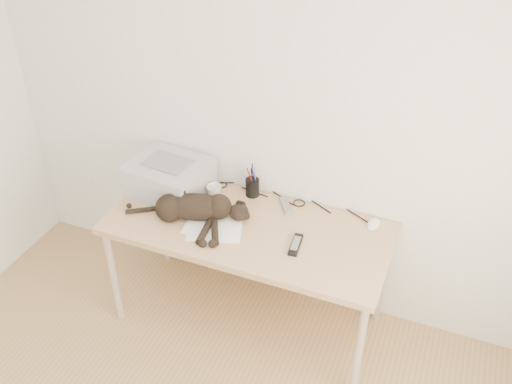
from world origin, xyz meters
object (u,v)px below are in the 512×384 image
at_px(desk, 253,235).
at_px(pen_cup, 252,187).
at_px(printer, 169,177).
at_px(mug, 214,192).
at_px(mouse, 374,222).
at_px(cat, 192,208).

relative_size(desk, pen_cup, 7.64).
bearing_deg(printer, mug, 7.30).
bearing_deg(printer, desk, -5.59).
bearing_deg(pen_cup, desk, -65.94).
relative_size(pen_cup, mouse, 1.86).
xyz_separation_m(pen_cup, mouse, (0.74, -0.01, -0.04)).
xyz_separation_m(printer, cat, (0.25, -0.20, -0.03)).
distance_m(cat, pen_cup, 0.41).
distance_m(pen_cup, mouse, 0.75).
bearing_deg(mug, printer, -172.70).
height_order(printer, cat, printer).
bearing_deg(mug, mouse, 5.90).
xyz_separation_m(desk, printer, (-0.57, 0.06, 0.23)).
bearing_deg(desk, mouse, 16.15).
bearing_deg(desk, cat, -156.16).
relative_size(mug, mouse, 0.81).
distance_m(desk, pen_cup, 0.29).
distance_m(mug, pen_cup, 0.23).
relative_size(cat, mouse, 6.38).
bearing_deg(printer, cat, -37.53).
bearing_deg(pen_cup, mouse, -1.13).
xyz_separation_m(mug, mouse, (0.94, 0.10, -0.02)).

